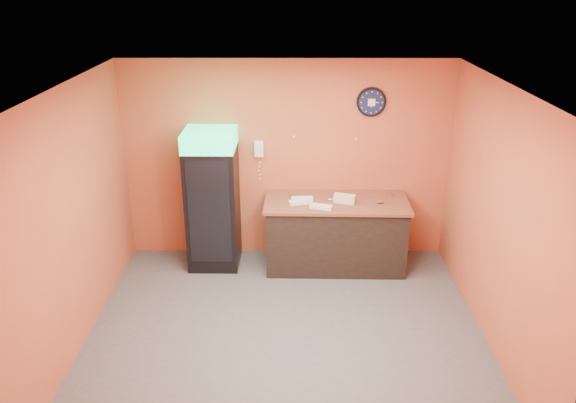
{
  "coord_description": "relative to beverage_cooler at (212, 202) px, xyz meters",
  "views": [
    {
      "loc": [
        0.04,
        -5.42,
        3.84
      ],
      "look_at": [
        0.02,
        0.6,
        1.37
      ],
      "focal_mm": 35.0,
      "sensor_mm": 36.0,
      "label": 1
    }
  ],
  "objects": [
    {
      "name": "wrapped_sandwich_mid",
      "position": [
        1.46,
        -0.28,
        0.05
      ],
      "size": [
        0.31,
        0.2,
        0.04
      ],
      "primitive_type": "cube",
      "rotation": [
        0.0,
        0.0,
        -0.31
      ],
      "color": "silver",
      "rests_on": "butcher_paper"
    },
    {
      "name": "kitchen_tool",
      "position": [
        1.74,
        -0.0,
        0.07
      ],
      "size": [
        0.07,
        0.07,
        0.07
      ],
      "primitive_type": "cylinder",
      "color": "silver",
      "rests_on": "butcher_paper"
    },
    {
      "name": "beverage_cooler",
      "position": [
        0.0,
        0.0,
        0.0
      ],
      "size": [
        0.68,
        0.7,
        1.93
      ],
      "rotation": [
        0.0,
        0.0,
        -0.01
      ],
      "color": "black",
      "rests_on": "floor"
    },
    {
      "name": "right_wall",
      "position": [
        3.26,
        -1.61,
        0.46
      ],
      "size": [
        0.02,
        4.0,
        2.8
      ],
      "primitive_type": "cube",
      "color": "#C25A36",
      "rests_on": "floor"
    },
    {
      "name": "wrapped_sandwich_left",
      "position": [
        1.19,
        -0.12,
        0.05
      ],
      "size": [
        0.32,
        0.18,
        0.04
      ],
      "primitive_type": "cube",
      "rotation": [
        0.0,
        0.0,
        0.24
      ],
      "color": "silver",
      "rests_on": "butcher_paper"
    },
    {
      "name": "wrapped_sandwich_right",
      "position": [
        1.22,
        -0.01,
        0.05
      ],
      "size": [
        0.3,
        0.14,
        0.04
      ],
      "primitive_type": "cube",
      "rotation": [
        0.0,
        0.0,
        0.07
      ],
      "color": "silver",
      "rests_on": "butcher_paper"
    },
    {
      "name": "butcher_paper",
      "position": [
        1.68,
        -0.02,
        0.01
      ],
      "size": [
        1.96,
        0.94,
        0.04
      ],
      "primitive_type": "cube",
      "rotation": [
        0.0,
        0.0,
        -0.02
      ],
      "color": "brown",
      "rests_on": "prep_counter"
    },
    {
      "name": "back_wall",
      "position": [
        1.01,
        0.39,
        0.46
      ],
      "size": [
        4.5,
        0.02,
        2.8
      ],
      "primitive_type": "cube",
      "color": "#C25A36",
      "rests_on": "floor"
    },
    {
      "name": "wall_clock",
      "position": [
        2.13,
        0.36,
        1.29
      ],
      "size": [
        0.39,
        0.06,
        0.39
      ],
      "color": "black",
      "rests_on": "back_wall"
    },
    {
      "name": "floor",
      "position": [
        1.01,
        -1.61,
        -0.94
      ],
      "size": [
        4.5,
        4.5,
        0.0
      ],
      "primitive_type": "plane",
      "color": "#47474C",
      "rests_on": "ground"
    },
    {
      "name": "left_wall",
      "position": [
        -1.24,
        -1.61,
        0.46
      ],
      "size": [
        0.02,
        4.0,
        2.8
      ],
      "primitive_type": "cube",
      "color": "#C25A36",
      "rests_on": "floor"
    },
    {
      "name": "wall_phone",
      "position": [
        0.63,
        0.34,
        0.65
      ],
      "size": [
        0.12,
        0.11,
        0.22
      ],
      "color": "white",
      "rests_on": "back_wall"
    },
    {
      "name": "ceiling",
      "position": [
        1.01,
        -1.61,
        1.86
      ],
      "size": [
        4.5,
        4.0,
        0.02
      ],
      "primitive_type": "cube",
      "color": "white",
      "rests_on": "back_wall"
    },
    {
      "name": "prep_counter",
      "position": [
        1.68,
        -0.02,
        -0.48
      ],
      "size": [
        1.88,
        0.86,
        0.93
      ],
      "primitive_type": "cube",
      "rotation": [
        0.0,
        0.0,
        -0.02
      ],
      "color": "black",
      "rests_on": "floor"
    },
    {
      "name": "sub_roll_stack",
      "position": [
        1.78,
        -0.09,
        0.09
      ],
      "size": [
        0.3,
        0.18,
        0.12
      ],
      "rotation": [
        0.0,
        0.0,
        -0.3
      ],
      "color": "beige",
      "rests_on": "butcher_paper"
    }
  ]
}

